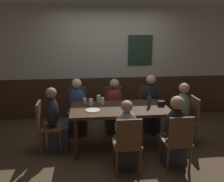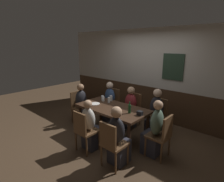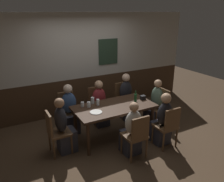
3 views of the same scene
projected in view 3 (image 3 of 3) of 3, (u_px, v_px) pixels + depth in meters
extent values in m
plane|color=#4C3826|center=(114.00, 137.00, 4.98)|extent=(12.00, 12.00, 0.00)
cube|color=#3D2819|center=(85.00, 94.00, 6.18)|extent=(6.40, 0.10, 0.95)
cube|color=#B7B2A8|center=(83.00, 46.00, 5.75)|extent=(6.40, 0.10, 1.65)
cube|color=#233828|center=(108.00, 52.00, 6.07)|extent=(0.56, 0.03, 0.68)
cube|color=#382316|center=(114.00, 107.00, 4.74)|extent=(1.70, 0.87, 0.05)
cylinder|color=#382316|center=(88.00, 139.00, 4.23)|extent=(0.07, 0.07, 0.69)
cylinder|color=#382316|center=(152.00, 122.00, 4.91)|extent=(0.07, 0.07, 0.69)
cylinder|color=#382316|center=(75.00, 124.00, 4.82)|extent=(0.07, 0.07, 0.69)
cylinder|color=#382316|center=(134.00, 110.00, 5.49)|extent=(0.07, 0.07, 0.69)
cube|color=brown|center=(60.00, 133.00, 4.30)|extent=(0.40, 0.40, 0.04)
cube|color=brown|center=(49.00, 124.00, 4.14)|extent=(0.04, 0.36, 0.43)
cylinder|color=brown|center=(66.00, 137.00, 4.59)|extent=(0.04, 0.04, 0.41)
cylinder|color=brown|center=(72.00, 145.00, 4.31)|extent=(0.04, 0.04, 0.41)
cylinder|color=brown|center=(50.00, 141.00, 4.43)|extent=(0.04, 0.04, 0.41)
cylinder|color=brown|center=(54.00, 150.00, 4.15)|extent=(0.04, 0.04, 0.41)
cube|color=brown|center=(125.00, 101.00, 5.81)|extent=(0.40, 0.40, 0.04)
cube|color=brown|center=(121.00, 90.00, 5.88)|extent=(0.36, 0.04, 0.43)
cylinder|color=brown|center=(134.00, 110.00, 5.82)|extent=(0.04, 0.04, 0.41)
cylinder|color=brown|center=(122.00, 113.00, 5.67)|extent=(0.04, 0.04, 0.41)
cylinder|color=brown|center=(127.00, 105.00, 6.10)|extent=(0.04, 0.04, 0.41)
cylinder|color=brown|center=(116.00, 108.00, 5.95)|extent=(0.04, 0.04, 0.41)
cube|color=brown|center=(157.00, 108.00, 5.37)|extent=(0.40, 0.40, 0.04)
cube|color=brown|center=(164.00, 98.00, 5.37)|extent=(0.04, 0.36, 0.43)
cylinder|color=brown|center=(156.00, 121.00, 5.23)|extent=(0.04, 0.04, 0.41)
cylinder|color=brown|center=(147.00, 116.00, 5.51)|extent=(0.04, 0.04, 0.41)
cylinder|color=brown|center=(167.00, 118.00, 5.38)|extent=(0.04, 0.04, 0.41)
cylinder|color=brown|center=(158.00, 113.00, 5.66)|extent=(0.04, 0.04, 0.41)
cube|color=brown|center=(134.00, 136.00, 4.19)|extent=(0.40, 0.40, 0.04)
cube|color=brown|center=(140.00, 129.00, 3.96)|extent=(0.36, 0.04, 0.43)
cylinder|color=brown|center=(122.00, 144.00, 4.33)|extent=(0.04, 0.04, 0.41)
cylinder|color=brown|center=(136.00, 139.00, 4.49)|extent=(0.04, 0.04, 0.41)
cylinder|color=brown|center=(131.00, 153.00, 4.05)|extent=(0.04, 0.04, 0.41)
cylinder|color=brown|center=(147.00, 148.00, 4.20)|extent=(0.04, 0.04, 0.41)
cube|color=brown|center=(99.00, 106.00, 5.47)|extent=(0.40, 0.40, 0.04)
cube|color=brown|center=(95.00, 95.00, 5.54)|extent=(0.36, 0.04, 0.43)
cylinder|color=brown|center=(108.00, 116.00, 5.48)|extent=(0.04, 0.04, 0.41)
cylinder|color=brown|center=(95.00, 119.00, 5.33)|extent=(0.04, 0.04, 0.41)
cylinder|color=brown|center=(102.00, 111.00, 5.77)|extent=(0.04, 0.04, 0.41)
cylinder|color=brown|center=(90.00, 114.00, 5.61)|extent=(0.04, 0.04, 0.41)
cube|color=brown|center=(165.00, 126.00, 4.53)|extent=(0.40, 0.40, 0.04)
cube|color=brown|center=(172.00, 119.00, 4.30)|extent=(0.36, 0.04, 0.43)
cylinder|color=brown|center=(152.00, 134.00, 4.67)|extent=(0.04, 0.04, 0.41)
cylinder|color=brown|center=(165.00, 130.00, 4.82)|extent=(0.04, 0.04, 0.41)
cylinder|color=brown|center=(163.00, 142.00, 4.39)|extent=(0.04, 0.04, 0.41)
cylinder|color=brown|center=(176.00, 138.00, 4.54)|extent=(0.04, 0.04, 0.41)
cube|color=brown|center=(69.00, 113.00, 5.14)|extent=(0.40, 0.40, 0.04)
cube|color=brown|center=(66.00, 101.00, 5.21)|extent=(0.36, 0.04, 0.43)
cylinder|color=brown|center=(79.00, 123.00, 5.15)|extent=(0.04, 0.04, 0.41)
cylinder|color=brown|center=(65.00, 126.00, 4.99)|extent=(0.04, 0.04, 0.41)
cylinder|color=brown|center=(74.00, 117.00, 5.43)|extent=(0.04, 0.04, 0.41)
cylinder|color=brown|center=(60.00, 120.00, 5.27)|extent=(0.04, 0.04, 0.41)
cube|color=#2D2D38|center=(67.00, 140.00, 4.42)|extent=(0.34, 0.32, 0.45)
ellipsoid|color=black|center=(61.00, 119.00, 4.22)|extent=(0.22, 0.34, 0.50)
sphere|color=#936B4C|center=(59.00, 103.00, 4.11)|extent=(0.19, 0.19, 0.19)
cube|color=#2D2D38|center=(127.00, 110.00, 5.77)|extent=(0.32, 0.34, 0.45)
ellipsoid|color=black|center=(126.00, 91.00, 5.68)|extent=(0.34, 0.22, 0.53)
sphere|color=#DBB293|center=(126.00, 78.00, 5.56)|extent=(0.20, 0.20, 0.20)
cube|color=#2D2D38|center=(153.00, 117.00, 5.38)|extent=(0.34, 0.32, 0.45)
ellipsoid|color=#56705B|center=(157.00, 98.00, 5.26)|extent=(0.22, 0.34, 0.53)
sphere|color=tan|center=(158.00, 84.00, 5.14)|extent=(0.18, 0.18, 0.18)
cube|color=#2D2D38|center=(130.00, 142.00, 4.37)|extent=(0.32, 0.34, 0.45)
ellipsoid|color=beige|center=(133.00, 122.00, 4.14)|extent=(0.34, 0.22, 0.47)
sphere|color=tan|center=(134.00, 107.00, 4.03)|extent=(0.17, 0.17, 0.17)
cube|color=#2D2D38|center=(101.00, 116.00, 5.43)|extent=(0.32, 0.34, 0.45)
ellipsoid|color=maroon|center=(99.00, 97.00, 5.36)|extent=(0.34, 0.22, 0.46)
sphere|color=tan|center=(99.00, 85.00, 5.25)|extent=(0.20, 0.20, 0.20)
cube|color=#2D2D38|center=(160.00, 132.00, 4.71)|extent=(0.32, 0.34, 0.45)
ellipsoid|color=black|center=(165.00, 114.00, 4.48)|extent=(0.34, 0.22, 0.48)
sphere|color=tan|center=(166.00, 98.00, 4.36)|extent=(0.20, 0.20, 0.20)
cube|color=#2D2D38|center=(71.00, 123.00, 5.10)|extent=(0.32, 0.34, 0.45)
ellipsoid|color=#334C7A|center=(69.00, 103.00, 5.01)|extent=(0.34, 0.22, 0.48)
sphere|color=beige|center=(68.00, 89.00, 4.90)|extent=(0.20, 0.20, 0.20)
cylinder|color=silver|center=(93.00, 100.00, 4.83)|extent=(0.08, 0.08, 0.14)
cylinder|color=#331E14|center=(93.00, 101.00, 4.84)|extent=(0.07, 0.07, 0.10)
cylinder|color=silver|center=(82.00, 104.00, 4.68)|extent=(0.07, 0.07, 0.10)
cylinder|color=silver|center=(82.00, 105.00, 4.68)|extent=(0.06, 0.06, 0.09)
cylinder|color=silver|center=(98.00, 102.00, 4.74)|extent=(0.06, 0.06, 0.14)
cylinder|color=gold|center=(98.00, 104.00, 4.75)|extent=(0.06, 0.06, 0.07)
cylinder|color=silver|center=(89.00, 104.00, 4.65)|extent=(0.08, 0.08, 0.12)
cylinder|color=#C6842D|center=(89.00, 105.00, 4.66)|extent=(0.07, 0.07, 0.09)
cylinder|color=#194723|center=(135.00, 98.00, 4.91)|extent=(0.06, 0.06, 0.18)
cylinder|color=#194723|center=(136.00, 93.00, 4.86)|extent=(0.03, 0.03, 0.07)
cylinder|color=white|center=(96.00, 112.00, 4.42)|extent=(0.24, 0.24, 0.01)
cube|color=black|center=(143.00, 97.00, 5.06)|extent=(0.11, 0.09, 0.09)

